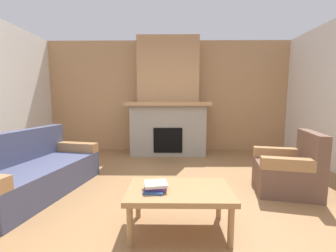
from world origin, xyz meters
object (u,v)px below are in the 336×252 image
at_px(coffee_table, 179,194).
at_px(armchair, 289,171).
at_px(fireplace, 168,104).
at_px(couch, 34,173).

bearing_deg(coffee_table, armchair, 31.49).
height_order(fireplace, couch, fireplace).
xyz_separation_m(fireplace, couch, (-1.82, -2.31, -0.88)).
bearing_deg(coffee_table, couch, 156.43).
bearing_deg(couch, fireplace, 51.76).
bearing_deg(fireplace, armchair, -52.11).
xyz_separation_m(couch, armchair, (3.54, 0.11, 0.01)).
bearing_deg(fireplace, couch, -128.24).
bearing_deg(armchair, couch, -178.29).
bearing_deg(fireplace, coffee_table, -87.40).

